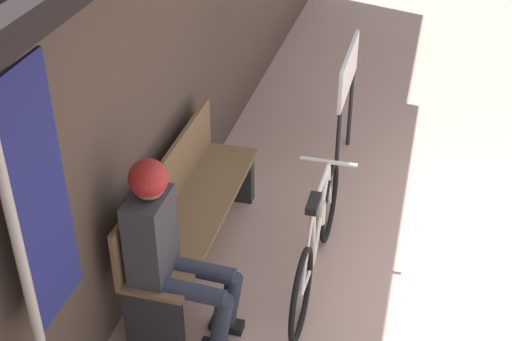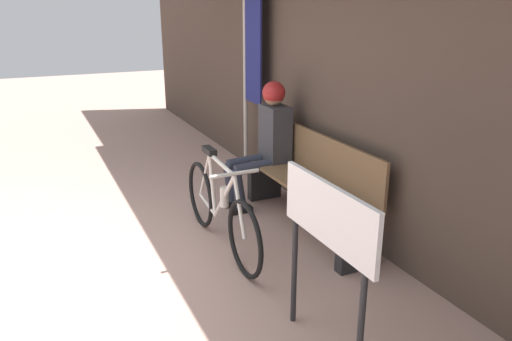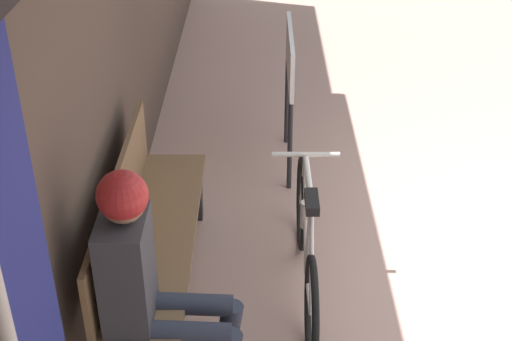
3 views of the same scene
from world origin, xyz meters
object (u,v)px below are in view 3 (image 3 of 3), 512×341
object	(u,v)px
bicycle	(306,246)
signboard	(290,67)
person_seated	(149,274)
park_bench_near	(149,240)
banner_pole	(19,289)

from	to	relation	value
bicycle	signboard	bearing A→B (deg)	2.00
person_seated	signboard	world-z (taller)	person_seated
bicycle	signboard	size ratio (longest dim) A/B	1.51
park_bench_near	person_seated	world-z (taller)	person_seated
person_seated	bicycle	bearing A→B (deg)	-47.36
park_bench_near	banner_pole	world-z (taller)	banner_pole
person_seated	park_bench_near	bearing A→B (deg)	9.74
person_seated	signboard	size ratio (longest dim) A/B	1.18
park_bench_near	bicycle	distance (m)	0.91
person_seated	signboard	bearing A→B (deg)	-17.88
person_seated	banner_pole	bearing A→B (deg)	165.45
banner_pole	bicycle	bearing A→B (deg)	-32.22
person_seated	banner_pole	distance (m)	1.14
park_bench_near	banner_pole	distance (m)	1.86
banner_pole	signboard	distance (m)	3.35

